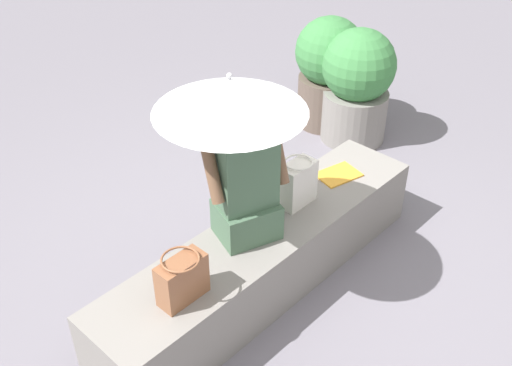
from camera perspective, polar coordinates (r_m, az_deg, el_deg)
The scene contains 9 objects.
ground_plane at distance 3.92m, azimuth 0.80°, elevation -9.46°, with size 14.00×14.00×0.00m, color slate.
stone_bench at distance 3.77m, azimuth 0.83°, elevation -7.02°, with size 2.39×0.51×0.45m, color gray.
person_seated at distance 3.36m, azimuth -0.92°, elevation 0.35°, with size 0.51×0.38×0.90m.
parasol at distance 3.06m, azimuth -2.46°, elevation 8.19°, with size 0.80×0.80×1.04m.
handbag_black at distance 3.76m, azimuth 3.91°, elevation 0.01°, with size 0.24×0.18×0.31m.
tote_bag_canvas at distance 3.14m, azimuth -6.93°, elevation -8.89°, with size 0.27×0.20×0.27m.
magazine at distance 4.12m, azimuth 7.70°, elevation 0.79°, with size 0.28×0.20×0.01m, color gold.
planter_near at distance 5.22m, azimuth 9.44°, elevation 9.09°, with size 0.61×0.61×0.99m.
planter_far at distance 5.44m, azimuth 6.81°, elevation 10.52°, with size 0.60×0.60×0.99m.
Camera 1 is at (2.08, 1.88, 2.74)m, focal length 42.75 mm.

